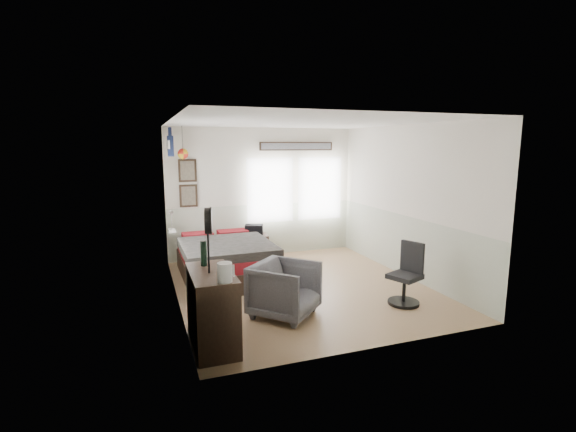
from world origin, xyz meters
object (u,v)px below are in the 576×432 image
object	(u,v)px
bed	(225,259)
task_chair	(406,279)
nightstand	(254,248)
dresser	(212,309)
armchair	(285,289)

from	to	relation	value
bed	task_chair	xyz separation A→B (m)	(2.30, -2.16, 0.05)
nightstand	task_chair	world-z (taller)	task_chair
dresser	nightstand	xyz separation A→B (m)	(1.43, 3.40, -0.18)
bed	dresser	size ratio (longest dim) A/B	2.12
dresser	armchair	world-z (taller)	dresser
bed	armchair	xyz separation A→B (m)	(0.44, -1.97, 0.05)
bed	armchair	size ratio (longest dim) A/B	2.56
nightstand	task_chair	size ratio (longest dim) A/B	0.58
dresser	bed	bearing A→B (deg)	75.55
dresser	task_chair	distance (m)	2.97
armchair	task_chair	size ratio (longest dim) A/B	0.89
bed	dresser	distance (m)	2.59
dresser	task_chair	size ratio (longest dim) A/B	1.08
bed	nightstand	world-z (taller)	bed
nightstand	task_chair	distance (m)	3.40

